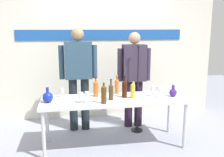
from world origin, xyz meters
TOP-DOWN VIEW (x-y plane):
  - ground_plane at (0.00, 0.00)m, footprint 10.00×10.00m
  - back_wall at (0.00, 1.39)m, footprint 4.55×0.11m
  - display_table at (0.00, 0.00)m, footprint 2.13×0.70m
  - decanter_blue_left at (-0.95, -0.04)m, footprint 0.15×0.15m
  - decanter_blue_right at (0.91, -0.04)m, footprint 0.12×0.12m
  - presenter_left at (-0.48, 0.69)m, footprint 0.64×0.22m
  - presenter_right at (0.48, 0.69)m, footprint 0.59×0.22m
  - wine_bottle_0 at (-0.05, -0.06)m, footprint 0.07×0.07m
  - wine_bottle_1 at (0.29, -0.02)m, footprint 0.07×0.07m
  - wine_bottle_2 at (0.10, 0.28)m, footprint 0.07×0.07m
  - wine_bottle_3 at (-0.18, -0.22)m, footprint 0.08×0.08m
  - wine_bottle_4 at (-0.25, 0.16)m, footprint 0.08×0.08m
  - wine_bottle_5 at (0.17, 0.04)m, footprint 0.08×0.08m
  - wine_glass_left_0 at (-0.49, -0.15)m, footprint 0.07×0.07m
  - wine_glass_left_1 at (-0.76, 0.18)m, footprint 0.06×0.06m
  - wine_glass_left_2 at (-0.40, -0.15)m, footprint 0.07×0.07m
  - wine_glass_right_0 at (0.70, -0.05)m, footprint 0.06×0.06m
  - wine_glass_right_1 at (0.73, 0.10)m, footprint 0.07×0.07m
  - wine_glass_right_2 at (0.61, 0.03)m, footprint 0.07×0.07m
  - microphone_stand at (0.49, 0.44)m, footprint 0.20×0.20m

SIDE VIEW (x-z plane):
  - ground_plane at x=0.00m, z-range 0.00..0.00m
  - microphone_stand at x=0.49m, z-range -0.25..1.25m
  - display_table at x=0.00m, z-range 0.31..1.04m
  - decanter_blue_right at x=0.91m, z-range 0.70..0.88m
  - decanter_blue_left at x=-0.95m, z-range 0.70..0.92m
  - wine_glass_right_1 at x=0.73m, z-range 0.75..0.88m
  - wine_glass_right_0 at x=0.70m, z-range 0.76..0.89m
  - wine_glass_left_1 at x=-0.76m, z-range 0.76..0.91m
  - wine_glass_left_0 at x=-0.49m, z-range 0.76..0.92m
  - wine_glass_right_2 at x=0.61m, z-range 0.76..0.92m
  - wine_glass_left_2 at x=-0.40m, z-range 0.77..0.93m
  - wine_bottle_1 at x=0.29m, z-range 0.71..0.99m
  - wine_bottle_0 at x=-0.05m, z-range 0.70..1.01m
  - wine_bottle_4 at x=-0.25m, z-range 0.71..1.01m
  - wine_bottle_2 at x=0.10m, z-range 0.71..1.01m
  - wine_bottle_3 at x=-0.18m, z-range 0.71..1.02m
  - wine_bottle_5 at x=0.17m, z-range 0.71..1.04m
  - presenter_right at x=0.48m, z-range 0.12..1.80m
  - presenter_left at x=-0.48m, z-range 0.14..1.90m
  - back_wall at x=0.00m, z-range 0.00..3.00m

